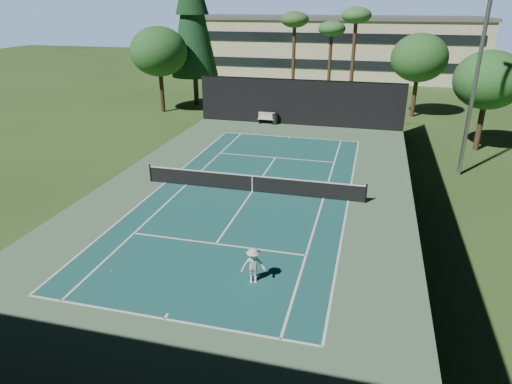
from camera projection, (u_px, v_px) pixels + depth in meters
ground at (252, 192)px, 26.41m from camera, size 160.00×160.00×0.00m
apron_slab at (252, 192)px, 26.41m from camera, size 18.00×32.00×0.01m
court_surface at (252, 192)px, 26.41m from camera, size 10.97×23.77×0.01m
court_lines at (252, 191)px, 26.41m from camera, size 11.07×23.87×0.01m
tennis_net at (252, 183)px, 26.20m from camera, size 12.90×0.10×1.10m
fence at (252, 158)px, 25.70m from camera, size 18.04×32.05×4.03m
player at (253, 266)px, 17.60m from camera, size 1.11×0.85×1.51m
tennis_ball_a at (112, 271)px, 18.58m from camera, size 0.06×0.06×0.06m
tennis_ball_b at (258, 166)px, 30.45m from camera, size 0.06×0.06×0.06m
tennis_ball_c at (257, 172)px, 29.42m from camera, size 0.08×0.08×0.08m
tennis_ball_d at (188, 170)px, 29.70m from camera, size 0.07×0.07×0.07m
park_bench at (266, 118)px, 40.94m from camera, size 1.50×0.45×1.02m
trash_bin at (275, 119)px, 40.76m from camera, size 0.56×0.56×0.95m
pine_tree at (192, 8)px, 45.15m from camera, size 4.80×4.80×15.00m
palm_a at (295, 23)px, 45.16m from camera, size 2.80×2.80×9.32m
palm_b at (332, 32)px, 46.46m from camera, size 2.80×2.80×8.42m
palm_c at (356, 20)px, 42.72m from camera, size 2.80×2.80×9.77m
decid_tree_a at (419, 58)px, 41.67m from camera, size 5.12×5.12×7.62m
decid_tree_b at (489, 80)px, 31.95m from camera, size 4.80×4.80×7.14m
decid_tree_c at (159, 52)px, 43.49m from camera, size 5.44×5.44×8.09m
campus_building at (334, 46)px, 65.87m from camera, size 40.50×12.50×8.30m
light_pole at (477, 71)px, 26.52m from camera, size 0.90×0.25×12.22m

